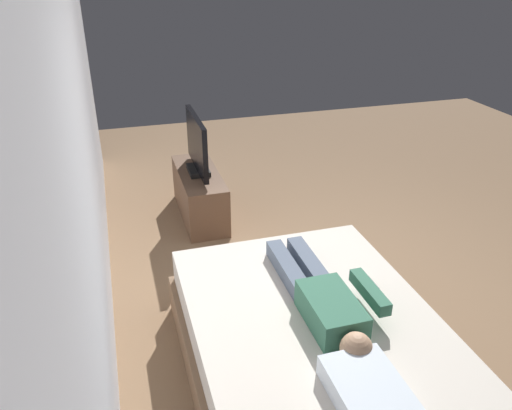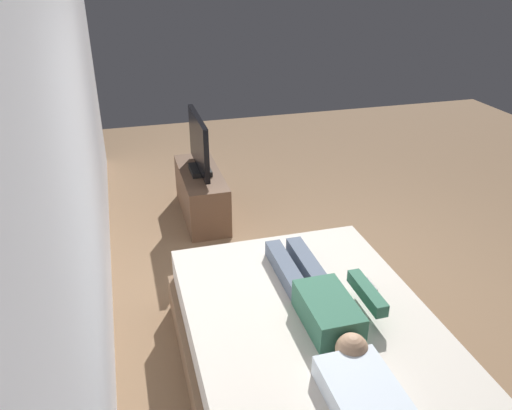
{
  "view_description": "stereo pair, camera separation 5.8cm",
  "coord_description": "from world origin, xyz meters",
  "px_view_note": "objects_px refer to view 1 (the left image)",
  "views": [
    {
      "loc": [
        -3.06,
        1.59,
        2.53
      ],
      "look_at": [
        0.46,
        0.55,
        0.69
      ],
      "focal_mm": 35.64,
      "sensor_mm": 36.0,
      "label": 1
    },
    {
      "loc": [
        -3.07,
        1.53,
        2.53
      ],
      "look_at": [
        0.46,
        0.55,
        0.69
      ],
      "focal_mm": 35.64,
      "sensor_mm": 36.0,
      "label": 2
    }
  ],
  "objects_px": {
    "remote": "(371,284)",
    "tv_stand": "(200,194)",
    "tv": "(197,146)",
    "bed": "(311,349)",
    "person": "(324,299)",
    "pillow": "(368,391)"
  },
  "relations": [
    {
      "from": "remote",
      "to": "bed",
      "type": "bearing_deg",
      "value": 110.44
    },
    {
      "from": "person",
      "to": "remote",
      "type": "height_order",
      "value": "person"
    },
    {
      "from": "bed",
      "to": "person",
      "type": "distance_m",
      "value": 0.37
    },
    {
      "from": "pillow",
      "to": "remote",
      "type": "bearing_deg",
      "value": -29.11
    },
    {
      "from": "tv",
      "to": "remote",
      "type": "bearing_deg",
      "value": -162.47
    },
    {
      "from": "tv_stand",
      "to": "person",
      "type": "bearing_deg",
      "value": -172.48
    },
    {
      "from": "bed",
      "to": "person",
      "type": "xyz_separation_m",
      "value": [
        0.03,
        -0.08,
        0.36
      ]
    },
    {
      "from": "pillow",
      "to": "tv",
      "type": "distance_m",
      "value": 3.19
    },
    {
      "from": "bed",
      "to": "tv_stand",
      "type": "bearing_deg",
      "value": 5.66
    },
    {
      "from": "bed",
      "to": "remote",
      "type": "height_order",
      "value": "remote"
    },
    {
      "from": "person",
      "to": "remote",
      "type": "relative_size",
      "value": 8.4
    },
    {
      "from": "pillow",
      "to": "person",
      "type": "relative_size",
      "value": 0.38
    },
    {
      "from": "person",
      "to": "tv",
      "type": "bearing_deg",
      "value": 7.52
    },
    {
      "from": "remote",
      "to": "tv_stand",
      "type": "relative_size",
      "value": 0.14
    },
    {
      "from": "person",
      "to": "tv_stand",
      "type": "relative_size",
      "value": 1.15
    },
    {
      "from": "bed",
      "to": "tv",
      "type": "distance_m",
      "value": 2.56
    },
    {
      "from": "person",
      "to": "tv_stand",
      "type": "height_order",
      "value": "person"
    },
    {
      "from": "remote",
      "to": "tv",
      "type": "height_order",
      "value": "tv"
    },
    {
      "from": "remote",
      "to": "pillow",
      "type": "bearing_deg",
      "value": 150.89
    },
    {
      "from": "bed",
      "to": "tv",
      "type": "height_order",
      "value": "tv"
    },
    {
      "from": "remote",
      "to": "tv_stand",
      "type": "distance_m",
      "value": 2.44
    },
    {
      "from": "bed",
      "to": "tv",
      "type": "xyz_separation_m",
      "value": [
        2.49,
        0.25,
        0.52
      ]
    }
  ]
}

